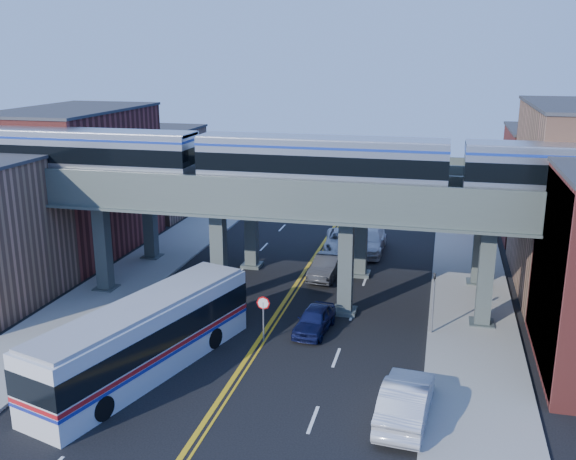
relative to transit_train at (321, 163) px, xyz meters
name	(u,v)px	position (x,y,z in m)	size (l,w,h in m)	color
ground	(242,366)	(-2.41, -8.00, -9.16)	(120.00, 120.00, 0.00)	black
sidewalk_west	(127,280)	(-13.91, 2.00, -9.08)	(5.00, 70.00, 0.16)	gray
sidewalk_east	(471,310)	(9.09, 2.00, -9.08)	(5.00, 70.00, 0.16)	gray
building_west_b	(77,182)	(-20.91, 8.00, -3.66)	(8.00, 14.00, 11.00)	maroon
building_west_c	(151,172)	(-20.91, 21.00, -5.16)	(8.00, 10.00, 8.00)	#A26E53
building_east_c	(554,185)	(16.09, 21.00, -4.66)	(8.00, 10.00, 9.00)	maroon
mural_panel	(546,274)	(12.14, -4.00, -4.41)	(0.10, 9.50, 9.50)	#2AA7B6
elevated_viaduct_near	(281,206)	(-2.41, 0.00, -2.69)	(52.00, 3.60, 7.40)	#3F4947
elevated_viaduct_far	(306,183)	(-2.41, 7.00, -2.69)	(52.00, 3.60, 7.40)	#3F4947
transit_train	(321,163)	(0.00, 0.00, 0.00)	(44.68, 2.80, 3.26)	black
stop_sign	(263,311)	(-2.11, -5.00, -7.41)	(0.76, 0.09, 2.63)	slate
traffic_signal	(433,297)	(6.79, -2.00, -6.86)	(0.15, 0.18, 4.10)	slate
transit_bus	(145,338)	(-6.82, -9.65, -7.38)	(6.58, 13.77, 3.47)	silver
car_lane_a	(315,320)	(0.33, -3.06, -8.45)	(1.69, 4.20, 1.43)	#10153D
car_lane_b	(327,266)	(-0.61, 6.05, -8.37)	(1.68, 4.82, 1.59)	#333436
car_lane_c	(342,241)	(-0.54, 12.41, -8.35)	(2.72, 5.89, 1.64)	silver
car_lane_d	(368,241)	(1.46, 12.76, -8.25)	(2.55, 6.28, 1.82)	silver
car_parked_curb	(406,400)	(5.93, -11.02, -8.24)	(1.95, 5.58, 1.84)	silver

